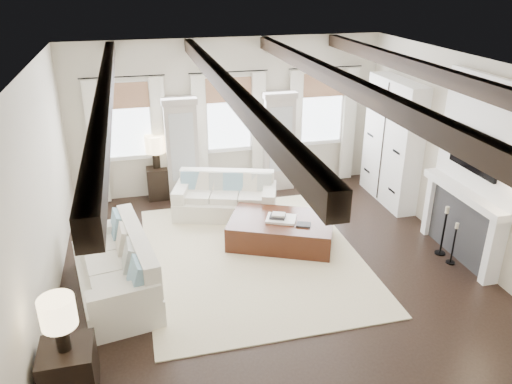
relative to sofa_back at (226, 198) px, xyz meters
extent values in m
plane|color=black|center=(0.33, -2.47, -0.34)|extent=(7.50, 7.50, 0.00)
cube|color=beige|center=(0.33, 1.28, 1.26)|extent=(6.50, 0.04, 3.20)
cube|color=beige|center=(0.33, -6.22, 1.26)|extent=(6.50, 0.04, 3.20)
cube|color=beige|center=(-2.92, -2.47, 1.26)|extent=(0.04, 7.50, 3.20)
cube|color=beige|center=(3.58, -2.47, 1.26)|extent=(0.04, 7.50, 3.20)
cube|color=white|center=(0.33, -2.47, 2.86)|extent=(6.50, 7.50, 0.04)
cube|color=black|center=(-1.87, -2.47, 2.74)|extent=(0.16, 7.40, 0.22)
cube|color=black|center=(-0.42, -2.47, 2.74)|extent=(0.16, 7.40, 0.22)
cube|color=black|center=(1.08, -2.47, 2.74)|extent=(0.16, 7.40, 0.22)
cube|color=black|center=(2.53, -2.47, 2.74)|extent=(0.16, 7.40, 0.22)
cube|color=white|center=(-1.72, 1.25, 1.31)|extent=(0.90, 0.03, 1.45)
cube|color=#9B6B4E|center=(-1.72, 1.19, 1.84)|extent=(0.94, 0.04, 0.50)
cube|color=white|center=(-2.34, 1.15, 0.93)|extent=(0.28, 0.08, 2.50)
cube|color=white|center=(-1.10, 1.15, 0.93)|extent=(0.28, 0.08, 2.50)
cylinder|color=black|center=(-1.72, 1.14, 2.21)|extent=(1.60, 0.02, 0.02)
cube|color=white|center=(0.33, 1.25, 1.31)|extent=(0.90, 0.03, 1.45)
cube|color=#9B6B4E|center=(0.33, 1.19, 1.84)|extent=(0.94, 0.04, 0.50)
cube|color=white|center=(-0.29, 1.15, 0.93)|extent=(0.28, 0.08, 2.50)
cube|color=white|center=(0.95, 1.15, 0.93)|extent=(0.28, 0.08, 2.50)
cylinder|color=black|center=(0.33, 1.14, 2.21)|extent=(1.60, 0.02, 0.02)
cube|color=white|center=(2.38, 1.25, 1.31)|extent=(0.90, 0.03, 1.45)
cube|color=#9B6B4E|center=(2.38, 1.19, 1.84)|extent=(0.94, 0.04, 0.50)
cube|color=white|center=(1.76, 1.15, 0.93)|extent=(0.28, 0.08, 2.50)
cube|color=white|center=(3.00, 1.15, 0.93)|extent=(0.28, 0.08, 2.50)
cylinder|color=black|center=(2.38, 1.14, 2.21)|extent=(1.60, 0.02, 0.02)
cube|color=#B4ABA1|center=(-0.69, 1.06, 0.66)|extent=(0.64, 0.38, 2.00)
cube|color=#B2B7BA|center=(-0.69, 0.86, 0.81)|extent=(0.48, 0.02, 1.40)
cube|color=#B4ABA1|center=(-0.69, 1.06, 1.72)|extent=(0.70, 0.42, 0.12)
cube|color=#B4ABA1|center=(1.36, 1.06, 0.66)|extent=(0.64, 0.38, 2.00)
cube|color=#B2B7BA|center=(1.36, 0.86, 0.81)|extent=(0.48, 0.02, 1.40)
cube|color=#B4ABA1|center=(1.36, 1.06, 1.72)|extent=(0.70, 0.42, 0.12)
cube|color=#27272A|center=(3.49, -2.47, 0.21)|extent=(0.18, 1.50, 1.10)
cube|color=black|center=(3.46, -2.47, 0.06)|extent=(0.10, 0.90, 0.70)
cube|color=white|center=(3.45, -3.29, 0.21)|extent=(0.26, 0.14, 1.10)
cube|color=white|center=(3.45, -1.65, 0.21)|extent=(0.26, 0.14, 1.10)
cube|color=white|center=(3.42, -2.47, 0.82)|extent=(0.32, 1.90, 0.12)
cube|color=white|center=(3.53, -2.47, 1.76)|extent=(0.10, 1.90, 1.80)
cube|color=black|center=(3.46, -2.47, 1.51)|extent=(0.07, 1.10, 0.64)
cube|color=silver|center=(3.38, -0.12, 0.91)|extent=(0.40, 1.70, 2.50)
cube|color=black|center=(3.17, -0.12, 0.91)|extent=(0.01, 0.02, 2.40)
cube|color=beige|center=(0.13, -1.67, -0.33)|extent=(3.49, 4.28, 0.02)
cube|color=white|center=(-0.02, -0.06, -0.16)|extent=(2.11, 1.43, 0.37)
cube|color=white|center=(0.08, 0.26, 0.26)|extent=(1.81, 0.76, 0.46)
cube|color=white|center=(-0.83, 0.20, 0.15)|extent=(0.48, 0.86, 0.24)
cube|color=white|center=(0.79, -0.32, 0.15)|extent=(0.48, 0.86, 0.24)
cube|color=white|center=(-0.54, 0.06, 0.09)|extent=(0.66, 0.68, 0.13)
cube|color=white|center=(-0.03, -0.10, 0.09)|extent=(0.66, 0.68, 0.13)
cube|color=white|center=(0.47, -0.27, 0.09)|extent=(0.66, 0.68, 0.13)
cube|color=#6B9CB4|center=(-0.62, 0.32, 0.29)|extent=(0.43, 0.31, 0.40)
cube|color=silver|center=(-0.36, 0.24, 0.29)|extent=(0.43, 0.31, 0.40)
cube|color=beige|center=(-0.10, 0.15, 0.29)|extent=(0.43, 0.31, 0.40)
cube|color=#6B9CB4|center=(0.17, 0.07, 0.29)|extent=(0.43, 0.31, 0.40)
cube|color=silver|center=(0.43, -0.02, 0.29)|extent=(0.43, 0.31, 0.40)
cube|color=beige|center=(0.69, -0.10, 0.29)|extent=(0.43, 0.31, 0.40)
cube|color=white|center=(-2.08, -2.17, -0.13)|extent=(1.33, 2.30, 0.41)
cube|color=white|center=(-1.70, -2.11, 0.33)|extent=(0.57, 2.08, 0.52)
cube|color=white|center=(-2.23, -1.24, 0.21)|extent=(0.96, 0.42, 0.27)
cube|color=white|center=(-1.92, -3.11, 0.21)|extent=(0.96, 0.42, 0.27)
cube|color=white|center=(-2.23, -1.59, 0.15)|extent=(0.71, 0.67, 0.14)
cube|color=white|center=(-2.13, -2.18, 0.15)|extent=(0.71, 0.67, 0.14)
cube|color=white|center=(-2.03, -2.77, 0.15)|extent=(0.71, 0.67, 0.14)
cube|color=#6B9CB4|center=(-2.01, -1.38, 0.36)|extent=(0.29, 0.47, 0.45)
cube|color=silver|center=(-1.92, -1.89, 0.36)|extent=(0.29, 0.47, 0.45)
cube|color=beige|center=(-1.84, -2.40, 0.36)|extent=(0.29, 0.47, 0.45)
cube|color=#6B9CB4|center=(-1.75, -2.91, 0.36)|extent=(0.29, 0.47, 0.45)
cube|color=black|center=(0.72, -1.34, -0.11)|extent=(2.06, 1.73, 0.46)
cube|color=white|center=(0.71, -1.37, 0.14)|extent=(0.61, 0.55, 0.04)
cube|color=#262628|center=(0.65, -1.34, 0.18)|extent=(0.32, 0.29, 0.04)
cube|color=beige|center=(0.67, -1.34, 0.22)|extent=(0.27, 0.25, 0.03)
cube|color=#262628|center=(1.01, -1.66, 0.14)|extent=(0.29, 0.26, 0.03)
cube|color=black|center=(-2.56, -3.99, -0.05)|extent=(0.59, 0.59, 0.59)
cylinder|color=black|center=(-2.56, -3.99, 0.41)|extent=(0.15, 0.15, 0.32)
cylinder|color=#F9D89E|center=(-2.56, -3.99, 0.74)|extent=(0.38, 0.38, 0.34)
cube|color=black|center=(-1.22, 1.13, 0.00)|extent=(0.45, 0.45, 0.67)
cylinder|color=black|center=(-1.22, 1.13, 0.50)|extent=(0.16, 0.16, 0.33)
cylinder|color=#F9D89E|center=(-1.22, 1.13, 0.84)|extent=(0.40, 0.40, 0.36)
cylinder|color=black|center=(3.23, -2.65, -0.33)|extent=(0.15, 0.15, 0.02)
cylinder|color=black|center=(3.23, -2.65, -0.01)|extent=(0.03, 0.03, 0.65)
cylinder|color=beige|center=(3.23, -2.65, 0.35)|extent=(0.06, 0.06, 0.09)
cylinder|color=black|center=(3.23, -2.35, -0.33)|extent=(0.18, 0.18, 0.02)
cylinder|color=black|center=(3.23, -2.35, 0.05)|extent=(0.03, 0.03, 0.78)
cylinder|color=beige|center=(3.23, -2.35, 0.48)|extent=(0.07, 0.07, 0.11)
camera|label=1|loc=(-1.56, -8.67, 4.05)|focal=35.00mm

